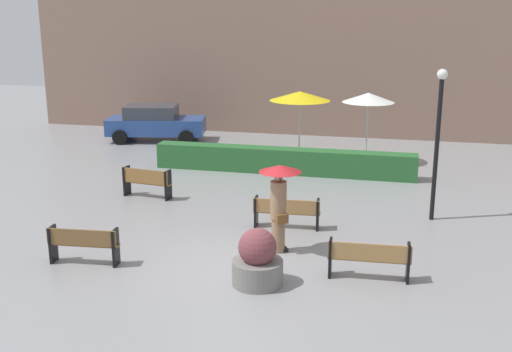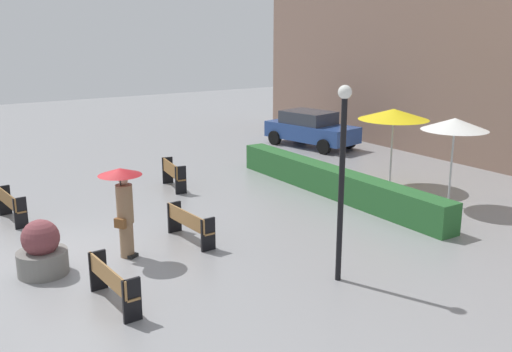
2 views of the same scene
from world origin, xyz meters
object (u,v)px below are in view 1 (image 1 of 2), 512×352
(bench_far_left, at_px, (146,181))
(bench_mid_center, at_px, (287,211))
(bench_near_right, at_px, (369,257))
(parked_car, at_px, (155,122))
(pedestrian_with_umbrella, at_px, (279,196))
(lamp_post, at_px, (438,130))
(patio_umbrella_white, at_px, (368,98))
(bench_near_left, at_px, (83,243))
(patio_umbrella_yellow, at_px, (300,96))
(planter_pot, at_px, (257,261))

(bench_far_left, height_order, bench_mid_center, bench_far_left)
(bench_near_right, height_order, parked_car, parked_car)
(bench_near_right, height_order, pedestrian_with_umbrella, pedestrian_with_umbrella)
(lamp_post, height_order, patio_umbrella_white, lamp_post)
(bench_near_left, distance_m, parked_car, 13.84)
(bench_mid_center, xyz_separation_m, lamp_post, (3.76, 1.62, 2.02))
(patio_umbrella_yellow, bearing_deg, patio_umbrella_white, -4.07)
(bench_near_left, relative_size, patio_umbrella_white, 0.61)
(parked_car, bearing_deg, planter_pot, -59.92)
(bench_near_right, relative_size, parked_car, 0.40)
(bench_near_left, bearing_deg, patio_umbrella_yellow, 75.30)
(bench_far_left, distance_m, bench_mid_center, 4.99)
(bench_far_left, distance_m, pedestrian_with_umbrella, 5.98)
(bench_mid_center, bearing_deg, parked_car, 128.02)
(bench_near_left, xyz_separation_m, lamp_post, (7.77, 5.05, 1.99))
(pedestrian_with_umbrella, relative_size, patio_umbrella_white, 0.81)
(bench_far_left, relative_size, bench_near_right, 0.91)
(bench_far_left, bearing_deg, parked_car, 110.51)
(planter_pot, xyz_separation_m, parked_car, (-7.79, 13.44, 0.30))
(lamp_post, distance_m, parked_car, 14.26)
(bench_mid_center, distance_m, lamp_post, 4.57)
(bench_near_right, distance_m, parked_car, 16.17)
(bench_far_left, height_order, bench_near_left, bench_far_left)
(bench_mid_center, bearing_deg, patio_umbrella_white, 78.67)
(pedestrian_with_umbrella, distance_m, planter_pot, 2.04)
(patio_umbrella_white, bearing_deg, planter_pot, -97.60)
(bench_mid_center, relative_size, patio_umbrella_white, 0.67)
(bench_far_left, bearing_deg, patio_umbrella_white, 44.23)
(bench_mid_center, distance_m, pedestrian_with_umbrella, 1.94)
(bench_near_left, height_order, patio_umbrella_yellow, patio_umbrella_yellow)
(bench_mid_center, bearing_deg, bench_far_left, 159.69)
(bench_mid_center, xyz_separation_m, patio_umbrella_white, (1.57, 7.82, 1.99))
(patio_umbrella_white, bearing_deg, patio_umbrella_yellow, 175.93)
(pedestrian_with_umbrella, bearing_deg, bench_near_left, -157.36)
(bench_mid_center, bearing_deg, bench_near_left, -139.46)
(bench_far_left, bearing_deg, patio_umbrella_yellow, 59.61)
(bench_near_right, height_order, patio_umbrella_white, patio_umbrella_white)
(pedestrian_with_umbrella, distance_m, patio_umbrella_white, 9.69)
(patio_umbrella_yellow, xyz_separation_m, parked_car, (-6.73, 1.89, -1.61))
(bench_near_left, relative_size, bench_mid_center, 0.92)
(parked_car, bearing_deg, bench_near_right, -51.63)
(bench_near_left, relative_size, lamp_post, 0.40)
(bench_near_left, bearing_deg, bench_mid_center, 40.54)
(pedestrian_with_umbrella, bearing_deg, patio_umbrella_yellow, 96.71)
(bench_near_right, distance_m, pedestrian_with_umbrella, 2.58)
(lamp_post, height_order, parked_car, lamp_post)
(bench_far_left, relative_size, patio_umbrella_white, 0.60)
(bench_mid_center, height_order, planter_pot, planter_pot)
(bench_near_right, bearing_deg, bench_near_left, -174.13)
(bench_far_left, xyz_separation_m, lamp_post, (8.44, -0.11, 1.97))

